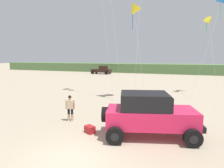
# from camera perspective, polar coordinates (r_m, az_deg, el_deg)

# --- Properties ---
(ground_plane) EXTENTS (220.00, 220.00, 0.00)m
(ground_plane) POSITION_cam_1_polar(r_m,az_deg,el_deg) (8.10, -11.63, -21.77)
(ground_plane) COLOR tan
(dune_ridge) EXTENTS (90.00, 7.51, 2.33)m
(dune_ridge) POSITION_cam_1_polar(r_m,az_deg,el_deg) (50.51, 11.60, 4.77)
(dune_ridge) COLOR #567A47
(dune_ridge) RESTS_ON ground_plane
(jeep) EXTENTS (5.02, 3.44, 2.26)m
(jeep) POSITION_cam_1_polar(r_m,az_deg,el_deg) (9.69, 11.35, -8.90)
(jeep) COLOR #EA2151
(jeep) RESTS_ON ground_plane
(person_watching) EXTENTS (0.61, 0.37, 1.67)m
(person_watching) POSITION_cam_1_polar(r_m,az_deg,el_deg) (12.11, -12.65, -6.78)
(person_watching) COLOR tan
(person_watching) RESTS_ON ground_plane
(cooler_box) EXTENTS (0.66, 0.58, 0.38)m
(cooler_box) POSITION_cam_1_polar(r_m,az_deg,el_deg) (10.35, -6.81, -13.60)
(cooler_box) COLOR #B21E23
(cooler_box) RESTS_ON ground_plane
(distant_pickup) EXTENTS (4.69, 2.58, 1.98)m
(distant_pickup) POSITION_cam_1_polar(r_m,az_deg,el_deg) (45.54, -3.18, 4.29)
(distant_pickup) COLOR black
(distant_pickup) RESTS_ON ground_plane
(kite_black_sled) EXTENTS (1.27, 5.58, 8.22)m
(kite_black_sled) POSITION_cam_1_polar(r_m,az_deg,el_deg) (22.85, 27.42, 16.63)
(kite_black_sled) COLOR yellow
(kite_black_sled) RESTS_ON ground_plane
(kite_orange_streamer) EXTENTS (2.59, 3.24, 9.05)m
(kite_orange_streamer) POSITION_cam_1_polar(r_m,az_deg,el_deg) (18.55, 6.82, 21.41)
(kite_orange_streamer) COLOR yellow
(kite_orange_streamer) RESTS_ON ground_plane
(kite_white_parafoil) EXTENTS (3.60, 5.71, 10.49)m
(kite_white_parafoil) POSITION_cam_1_polar(r_m,az_deg,el_deg) (23.93, 30.68, 21.00)
(kite_white_parafoil) COLOR blue
(kite_white_parafoil) RESTS_ON ground_plane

